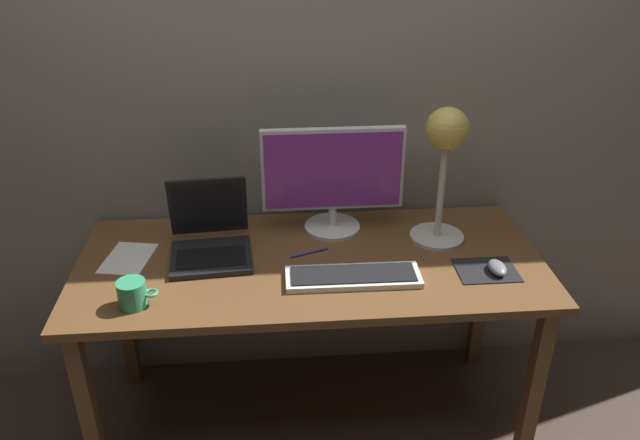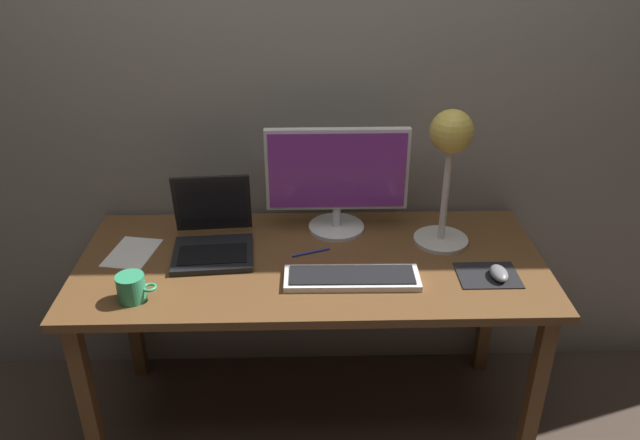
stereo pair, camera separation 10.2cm
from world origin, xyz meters
name	(u,v)px [view 2 (the right image)]	position (x,y,z in m)	size (l,w,h in m)	color
ground_plane	(312,418)	(0.00, 0.00, 0.00)	(4.80, 4.80, 0.00)	#47382D
back_wall	(309,68)	(0.00, 0.40, 1.30)	(4.80, 0.06, 2.60)	gray
desk	(311,279)	(0.00, 0.00, 0.66)	(1.60, 0.70, 0.74)	brown
monitor	(337,177)	(0.10, 0.21, 0.96)	(0.51, 0.21, 0.40)	silver
keyboard_main	(352,278)	(0.13, -0.14, 0.75)	(0.44, 0.15, 0.03)	silver
laptop	(213,230)	(-0.34, 0.09, 0.81)	(0.30, 0.31, 0.25)	black
desk_lamp	(450,151)	(0.47, 0.11, 1.09)	(0.20, 0.20, 0.49)	beige
mousepad	(488,275)	(0.58, -0.12, 0.74)	(0.20, 0.16, 0.00)	black
mouse	(499,273)	(0.61, -0.13, 0.76)	(0.06, 0.10, 0.03)	slate
coffee_mug	(132,288)	(-0.56, -0.22, 0.78)	(0.12, 0.09, 0.09)	#339966
paper_sheet_near_mouse	(132,253)	(-0.63, 0.06, 0.74)	(0.15, 0.21, 0.00)	white
pen	(311,252)	(0.00, 0.04, 0.74)	(0.01, 0.01, 0.14)	#2633A5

